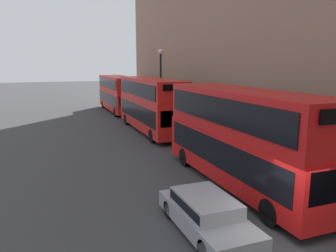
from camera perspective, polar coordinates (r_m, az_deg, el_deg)
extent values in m
plane|color=#38383A|center=(11.30, 19.97, -19.54)|extent=(200.00, 200.00, 0.00)
cube|color=red|center=(15.38, 12.48, -5.04)|extent=(2.55, 10.54, 2.20)
cube|color=red|center=(14.96, 12.80, 2.55)|extent=(2.50, 10.33, 1.90)
cube|color=black|center=(15.31, 12.52, -4.09)|extent=(2.59, 9.69, 1.23)
cube|color=black|center=(14.94, 12.82, 2.91)|extent=(2.59, 9.69, 1.14)
cube|color=black|center=(11.48, 27.25, -9.23)|extent=(2.17, 0.06, 1.10)
cylinder|color=black|center=(12.30, 17.44, -14.16)|extent=(0.30, 1.00, 1.00)
cylinder|color=black|center=(13.73, 25.00, -12.01)|extent=(0.30, 1.00, 1.00)
cylinder|color=black|center=(18.21, 2.99, -5.41)|extent=(0.30, 1.00, 1.00)
cylinder|color=black|center=(19.21, 9.16, -4.67)|extent=(0.30, 1.00, 1.00)
cube|color=red|center=(27.11, -3.01, 2.11)|extent=(2.55, 10.80, 2.26)
cube|color=red|center=(26.88, -3.05, 6.37)|extent=(2.50, 10.58, 1.78)
cube|color=black|center=(27.07, -3.02, 2.68)|extent=(2.59, 9.93, 1.26)
cube|color=black|center=(26.87, -3.05, 6.55)|extent=(2.59, 9.93, 1.07)
cube|color=black|center=(22.06, 1.30, 1.29)|extent=(2.17, 0.06, 1.13)
cube|color=black|center=(21.81, 1.33, 6.74)|extent=(1.78, 0.06, 0.43)
cylinder|color=black|center=(23.40, -2.72, -1.73)|extent=(0.30, 1.00, 1.00)
cylinder|color=black|center=(24.18, 2.35, -1.31)|extent=(0.30, 1.00, 1.00)
cylinder|color=black|center=(30.58, -7.21, 1.18)|extent=(0.30, 1.00, 1.00)
cylinder|color=black|center=(31.18, -3.19, 1.44)|extent=(0.30, 1.00, 1.00)
cube|color=red|center=(38.95, -8.66, 4.53)|extent=(2.55, 10.80, 2.06)
cube|color=red|center=(38.79, -8.74, 7.30)|extent=(2.50, 10.58, 1.72)
cube|color=black|center=(38.93, -8.67, 4.89)|extent=(2.59, 9.93, 1.15)
cube|color=black|center=(38.79, -8.74, 7.42)|extent=(2.59, 9.93, 1.03)
cube|color=black|center=(33.71, -6.70, 4.31)|extent=(2.17, 0.06, 1.03)
cube|color=black|center=(33.55, -6.77, 7.69)|extent=(1.78, 0.06, 0.41)
cylinder|color=black|center=(35.15, -9.07, 2.39)|extent=(0.30, 1.00, 1.00)
cylinder|color=black|center=(35.67, -5.53, 2.60)|extent=(0.30, 1.00, 1.00)
cylinder|color=black|center=(42.54, -11.22, 3.78)|extent=(0.30, 1.00, 1.00)
cylinder|color=black|center=(42.98, -8.26, 3.94)|extent=(0.30, 1.00, 1.00)
cube|color=gray|center=(11.48, 6.76, -15.76)|extent=(1.81, 4.48, 0.58)
cube|color=gray|center=(11.34, 6.55, -13.14)|extent=(1.59, 2.46, 0.48)
cube|color=black|center=(11.33, 6.55, -13.03)|extent=(1.63, 2.34, 0.31)
cylinder|color=black|center=(10.12, 6.49, -20.67)|extent=(0.22, 0.64, 0.64)
cylinder|color=black|center=(10.86, 14.38, -18.61)|extent=(0.22, 0.64, 0.64)
cylinder|color=black|center=(12.42, 0.21, -14.30)|extent=(0.22, 0.64, 0.64)
cylinder|color=black|center=(13.03, 6.92, -13.13)|extent=(0.22, 0.64, 0.64)
cylinder|color=black|center=(30.00, -1.27, 6.28)|extent=(0.18, 0.18, 6.40)
sphere|color=beige|center=(29.92, -1.30, 12.82)|extent=(0.44, 0.44, 0.44)
cylinder|color=#334C6B|center=(16.85, 18.68, -6.51)|extent=(0.36, 0.36, 1.47)
sphere|color=tan|center=(16.63, 18.86, -3.73)|extent=(0.22, 0.22, 0.22)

